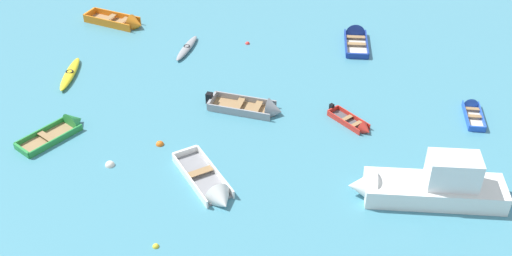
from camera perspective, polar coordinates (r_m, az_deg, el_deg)
The scene contains 14 objects.
rowboat_white_outer_right at distance 28.53m, azimuth -3.96°, elevation -5.82°, with size 3.98×4.28×1.28m.
rowboat_deep_blue_far_left at distance 41.69m, azimuth 9.19°, elevation 8.42°, with size 1.86×3.97×1.30m.
rowboat_red_midfield_right at distance 33.01m, azimuth 9.29°, elevation 0.27°, with size 2.61×2.31×0.76m.
kayak_grey_back_row_right at distance 39.99m, azimuth -6.43°, elevation 7.38°, with size 0.75×3.40×0.32m.
rowboat_green_back_row_center at distance 33.92m, azimuth -17.20°, elevation 0.08°, with size 2.85×3.85×1.23m.
kayak_yellow_midfield_left at distance 38.57m, azimuth -16.85°, elevation 4.83°, with size 1.31×3.84×0.36m.
motor_launch_white_cluster_outer at distance 28.90m, azimuth 15.52°, elevation -5.13°, with size 7.20×2.70×2.72m.
rowboat_grey_near_left at distance 33.73m, azimuth 0.31°, elevation 1.79°, with size 4.39×1.70×1.29m.
rowboat_blue_near_camera at distance 35.84m, azimuth 19.35°, elevation 1.67°, with size 1.11×2.90×0.81m.
rowboat_orange_center at distance 43.67m, azimuth -12.07°, elevation 9.51°, with size 4.54×2.20×1.24m.
mooring_buoy_outer_edge at distance 26.59m, azimuth -9.26°, elevation -10.79°, with size 0.28×0.28×0.28m, color yellow.
mooring_buoy_between_boats_left at distance 31.84m, azimuth -8.89°, elevation -1.53°, with size 0.41×0.41×0.41m, color orange.
mooring_buoy_near_foreground at distance 31.00m, azimuth -13.37°, elevation -3.38°, with size 0.47×0.47×0.47m, color silver.
mooring_buoy_central at distance 40.56m, azimuth -0.79°, elevation 7.81°, with size 0.29×0.29×0.29m, color red.
Camera 1 is at (5.50, -3.93, 19.20)m, focal length 43.18 mm.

